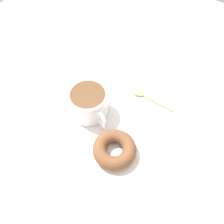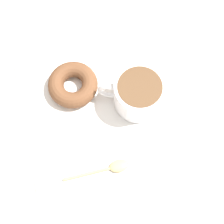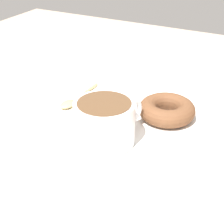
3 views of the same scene
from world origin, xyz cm
name	(u,v)px [view 2 (image 2 of 3)]	position (x,y,z in cm)	size (l,w,h in cm)	color
ground_plane	(118,129)	(0.00, 0.00, -1.00)	(120.00, 120.00, 2.00)	tan
napkin	(112,116)	(2.61, 0.53, 0.15)	(33.66, 33.66, 0.30)	white
coffee_cup	(138,94)	(4.36, -5.01, 3.85)	(9.46, 11.73, 6.81)	white
donut	(73,85)	(10.28, 6.42, 1.87)	(9.83, 9.83, 3.14)	brown
spoon	(111,168)	(-7.36, 3.42, 0.70)	(2.46, 12.28, 0.90)	#D8B772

